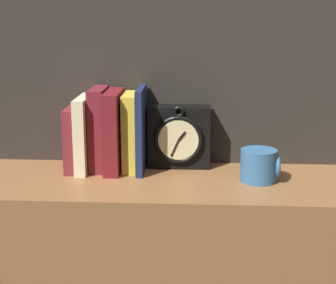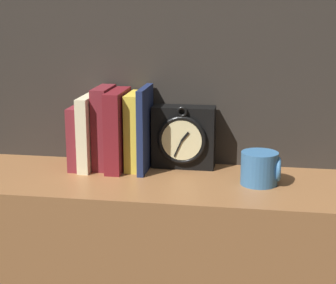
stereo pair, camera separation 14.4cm
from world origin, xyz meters
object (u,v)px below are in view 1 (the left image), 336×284
book_slot2_maroon (99,129)px  mug (260,166)px  book_slot0_maroon (74,138)px  book_slot1_cream (84,134)px  clock (179,137)px  book_slot3_maroon (114,131)px  book_slot5_navy (141,130)px  book_slot4_yellow (131,132)px

book_slot2_maroon → mug: 0.45m
book_slot2_maroon → book_slot0_maroon: bearing=-173.8°
book_slot1_cream → mug: 0.48m
clock → book_slot0_maroon: 0.29m
book_slot0_maroon → book_slot3_maroon: size_ratio=0.80×
book_slot0_maroon → book_slot2_maroon: size_ratio=0.78×
book_slot0_maroon → mug: (0.50, -0.08, -0.05)m
clock → book_slot5_navy: book_slot5_navy is taller
book_slot0_maroon → book_slot1_cream: book_slot1_cream is taller
book_slot1_cream → book_slot3_maroon: book_slot3_maroon is taller
book_slot4_yellow → book_slot3_maroon: bearing=-161.6°
clock → book_slot1_cream: 0.26m
book_slot0_maroon → book_slot4_yellow: (0.16, 0.01, 0.02)m
clock → book_slot4_yellow: 0.14m
book_slot2_maroon → book_slot5_navy: (0.12, -0.01, 0.00)m
book_slot0_maroon → mug: book_slot0_maroon is taller
book_slot1_cream → book_slot2_maroon: 0.04m
book_slot0_maroon → book_slot1_cream: size_ratio=0.86×
book_slot3_maroon → book_slot0_maroon: bearing=176.8°
book_slot3_maroon → mug: 0.40m
clock → book_slot2_maroon: 0.22m
book_slot4_yellow → book_slot1_cream: bearing=-173.5°
book_slot1_cream → book_slot2_maroon: size_ratio=0.90×
book_slot1_cream → mug: book_slot1_cream is taller
clock → book_slot1_cream: bearing=-171.1°
book_slot3_maroon → book_slot5_navy: size_ratio=0.95×
book_slot4_yellow → mug: size_ratio=2.11×
book_slot0_maroon → book_slot1_cream: (0.03, -0.01, 0.01)m
book_slot2_maroon → book_slot5_navy: size_ratio=0.98×
book_slot4_yellow → book_slot2_maroon: bearing=-179.2°
book_slot0_maroon → book_slot3_maroon: 0.11m
book_slot4_yellow → mug: book_slot4_yellow is taller
clock → mug: size_ratio=1.79×
book_slot2_maroon → book_slot4_yellow: book_slot2_maroon is taller
book_slot5_navy → book_slot0_maroon: bearing=178.9°
book_slot3_maroon → book_slot5_navy: bearing=2.0°
book_slot2_maroon → book_slot4_yellow: 0.09m
book_slot5_navy → mug: book_slot5_navy is taller
book_slot0_maroon → book_slot5_navy: book_slot5_navy is taller
clock → book_slot4_yellow: bearing=-168.8°
book_slot5_navy → book_slot4_yellow: bearing=158.3°
book_slot2_maroon → book_slot5_navy: book_slot5_navy is taller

